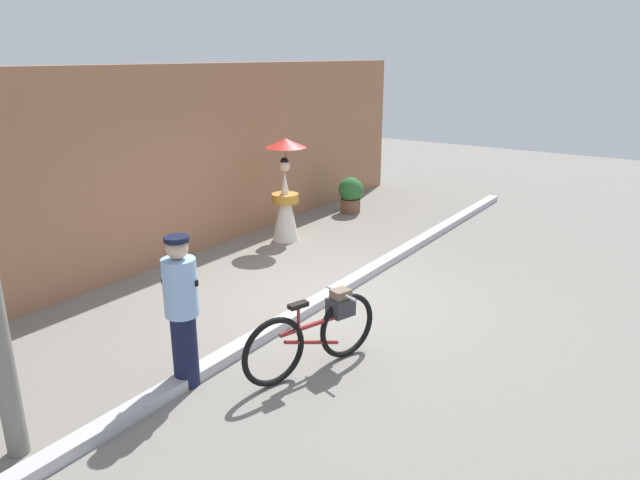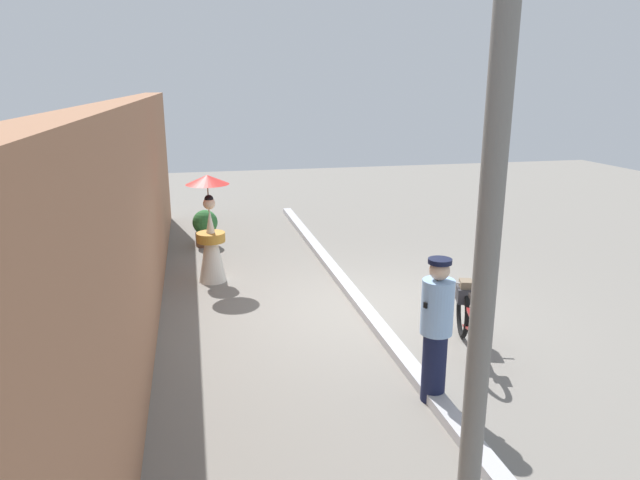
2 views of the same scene
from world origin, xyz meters
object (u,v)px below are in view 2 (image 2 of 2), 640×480
(person_officer, at_px, (436,327))
(person_with_parasol, at_px, (210,231))
(bicycle_near_officer, at_px, (468,318))
(potted_plant_by_door, at_px, (206,226))
(utility_pole, at_px, (490,221))

(person_officer, xyz_separation_m, person_with_parasol, (4.50, 2.18, 0.05))
(bicycle_near_officer, height_order, potted_plant_by_door, bicycle_near_officer)
(bicycle_near_officer, bearing_deg, person_with_parasol, 41.84)
(person_officer, height_order, person_with_parasol, person_with_parasol)
(person_with_parasol, bearing_deg, bicycle_near_officer, -138.16)
(person_with_parasol, xyz_separation_m, utility_pole, (-6.09, -1.79, 1.49))
(bicycle_near_officer, height_order, person_officer, person_officer)
(person_with_parasol, xyz_separation_m, potted_plant_by_door, (2.35, 0.04, -0.49))
(bicycle_near_officer, bearing_deg, person_officer, 138.41)
(potted_plant_by_door, height_order, utility_pole, utility_pole)
(person_officer, relative_size, potted_plant_by_door, 2.09)
(person_with_parasol, bearing_deg, utility_pole, -163.63)
(person_officer, height_order, potted_plant_by_door, person_officer)
(bicycle_near_officer, xyz_separation_m, potted_plant_by_door, (5.81, 3.13, -0.02))
(person_officer, relative_size, person_with_parasol, 0.87)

